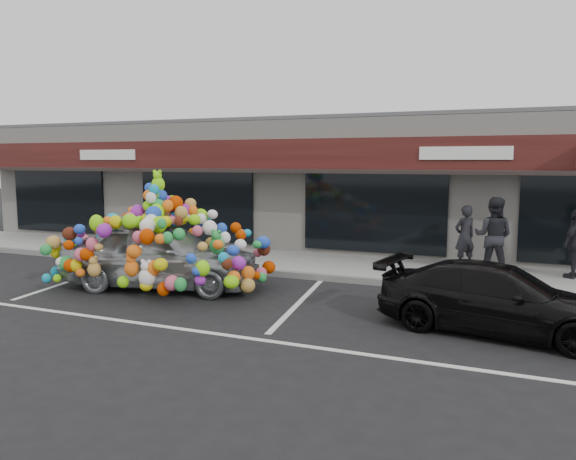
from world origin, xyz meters
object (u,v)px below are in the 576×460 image
at_px(toy_car, 161,247).
at_px(pedestrian_b, 493,236).
at_px(black_sedan, 498,299).
at_px(pedestrian_c, 576,244).
at_px(pedestrian_a, 465,237).

distance_m(toy_car, pedestrian_b, 8.01).
xyz_separation_m(toy_car, black_sedan, (7.36, -0.57, -0.36)).
bearing_deg(toy_car, pedestrian_c, -75.72).
xyz_separation_m(toy_car, pedestrian_c, (8.86, 4.23, 0.02)).
bearing_deg(pedestrian_b, pedestrian_a, -35.92).
xyz_separation_m(pedestrian_a, pedestrian_b, (0.74, -0.73, 0.14)).
distance_m(black_sedan, pedestrian_c, 5.05).
height_order(toy_car, pedestrian_b, toy_car).
bearing_deg(pedestrian_c, pedestrian_b, -43.43).
xyz_separation_m(black_sedan, pedestrian_b, (-0.34, 4.42, 0.52)).
bearing_deg(black_sedan, pedestrian_a, 20.74).
distance_m(toy_car, pedestrian_a, 7.77).
height_order(toy_car, black_sedan, toy_car).
bearing_deg(black_sedan, pedestrian_b, 13.30).
distance_m(black_sedan, pedestrian_b, 4.47).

